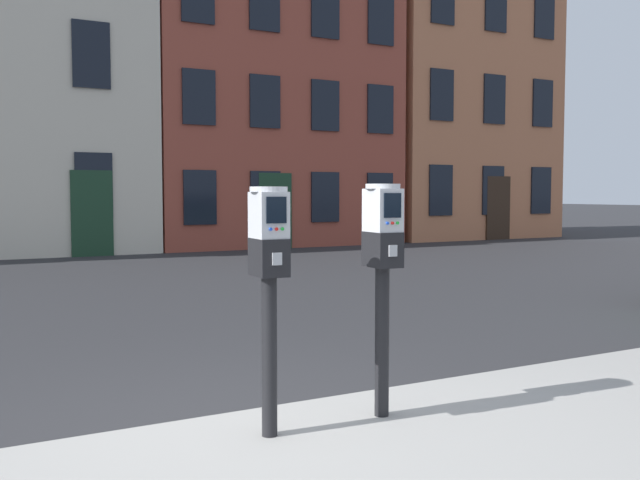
{
  "coord_description": "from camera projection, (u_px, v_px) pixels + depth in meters",
  "views": [
    {
      "loc": [
        -1.8,
        -4.09,
        1.55
      ],
      "look_at": [
        0.35,
        -0.23,
        1.26
      ],
      "focal_mm": 40.88,
      "sensor_mm": 36.0,
      "label": 1
    }
  ],
  "objects": [
    {
      "name": "ground_plane",
      "position": [
        253.0,
        441.0,
        4.54
      ],
      "size": [
        160.0,
        160.0,
        0.0
      ],
      "primitive_type": "plane",
      "color": "#28282B"
    },
    {
      "name": "parking_meter_near_kerb",
      "position": [
        269.0,
        265.0,
        4.16
      ],
      "size": [
        0.23,
        0.26,
        1.44
      ],
      "rotation": [
        0.0,
        0.0,
        -1.64
      ],
      "color": "black",
      "rests_on": "sidewalk_slab"
    },
    {
      "name": "parking_meter_twin_adjacent",
      "position": [
        382.0,
        257.0,
        4.54
      ],
      "size": [
        0.23,
        0.26,
        1.46
      ],
      "rotation": [
        0.0,
        0.0,
        -1.64
      ],
      "color": "black",
      "rests_on": "sidewalk_slab"
    },
    {
      "name": "townhouse_orange_brick",
      "position": [
        2.0,
        72.0,
        19.11
      ],
      "size": [
        6.85,
        5.64,
        9.44
      ],
      "color": "beige",
      "rests_on": "ground_plane"
    },
    {
      "name": "townhouse_green_painted",
      "position": [
        250.0,
        76.0,
        22.9
      ],
      "size": [
        7.55,
        6.31,
        10.42
      ],
      "color": "brown",
      "rests_on": "ground_plane"
    },
    {
      "name": "townhouse_cream_stone",
      "position": [
        442.0,
        70.0,
        26.07
      ],
      "size": [
        6.54,
        5.51,
        11.9
      ],
      "color": "#B7704C",
      "rests_on": "ground_plane"
    }
  ]
}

